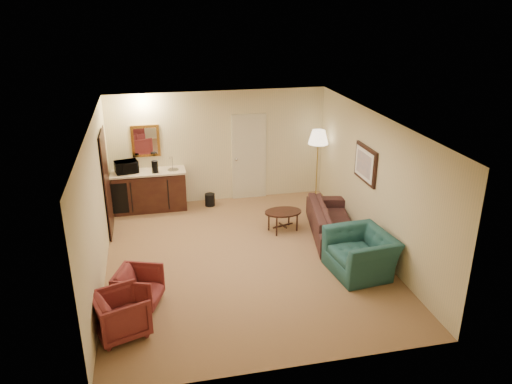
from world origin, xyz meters
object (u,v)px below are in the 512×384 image
at_px(teal_armchair, 361,247).
at_px(rose_chair_far, 121,312).
at_px(waste_bin, 210,200).
at_px(rose_chair_near, 139,286).
at_px(microwave, 126,166).
at_px(wetbar_cabinet, 150,191).
at_px(coffee_maker, 155,167).
at_px(sofa, 333,216).
at_px(coffee_table, 283,221).
at_px(floor_lamp, 317,166).

height_order(teal_armchair, rose_chair_far, teal_armchair).
bearing_deg(waste_bin, rose_chair_near, -113.16).
bearing_deg(microwave, waste_bin, -15.53).
distance_m(wetbar_cabinet, teal_armchair, 5.07).
bearing_deg(waste_bin, wetbar_cabinet, 177.03).
bearing_deg(coffee_maker, sofa, -21.21).
xyz_separation_m(teal_armchair, coffee_table, (-0.89, 1.90, -0.27)).
xyz_separation_m(sofa, coffee_maker, (-3.44, 2.02, 0.64)).
height_order(rose_chair_far, waste_bin, rose_chair_far).
bearing_deg(teal_armchair, sofa, 171.62).
distance_m(sofa, microwave, 4.63).
distance_m(rose_chair_far, microwave, 4.57).
relative_size(teal_armchair, coffee_table, 1.48).
relative_size(wetbar_cabinet, floor_lamp, 0.94).
bearing_deg(coffee_table, sofa, -23.15).
distance_m(teal_armchair, waste_bin, 4.19).
relative_size(teal_armchair, rose_chair_far, 1.57).
xyz_separation_m(coffee_table, floor_lamp, (1.19, 1.40, 0.65)).
bearing_deg(rose_chair_near, sofa, -46.88).
height_order(rose_chair_far, floor_lamp, floor_lamp).
distance_m(teal_armchair, microwave, 5.44).
distance_m(rose_chair_far, coffee_table, 4.22).
bearing_deg(wetbar_cabinet, coffee_table, -32.88).
height_order(teal_armchair, coffee_maker, coffee_maker).
xyz_separation_m(microwave, coffee_maker, (0.61, -0.11, -0.03)).
height_order(coffee_table, waste_bin, coffee_table).
xyz_separation_m(teal_armchair, microwave, (-4.01, 3.62, 0.59)).
relative_size(coffee_table, microwave, 1.58).
relative_size(wetbar_cabinet, rose_chair_near, 2.45).
bearing_deg(microwave, rose_chair_near, -100.03).
distance_m(rose_chair_near, microwave, 3.89).
xyz_separation_m(teal_armchair, coffee_maker, (-3.39, 3.51, 0.56)).
xyz_separation_m(coffee_table, waste_bin, (-1.31, 1.65, -0.08)).
relative_size(floor_lamp, coffee_maker, 6.51).
height_order(sofa, floor_lamp, floor_lamp).
relative_size(microwave, coffee_maker, 1.82).
xyz_separation_m(floor_lamp, coffee_maker, (-3.69, 0.21, 0.19)).
relative_size(wetbar_cabinet, rose_chair_far, 2.27).
bearing_deg(sofa, wetbar_cabinet, 70.19).
xyz_separation_m(rose_chair_far, coffee_maker, (0.66, 4.40, 0.69)).
bearing_deg(teal_armchair, wetbar_cabinet, -142.03).
relative_size(sofa, coffee_maker, 7.92).
distance_m(rose_chair_far, floor_lamp, 6.06).
bearing_deg(floor_lamp, coffee_maker, 176.69).
distance_m(rose_chair_near, waste_bin, 4.07).
height_order(waste_bin, coffee_maker, coffee_maker).
relative_size(rose_chair_near, rose_chair_far, 0.93).
relative_size(coffee_table, coffee_maker, 2.88).
bearing_deg(floor_lamp, waste_bin, 174.29).
bearing_deg(floor_lamp, wetbar_cabinet, 175.25).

